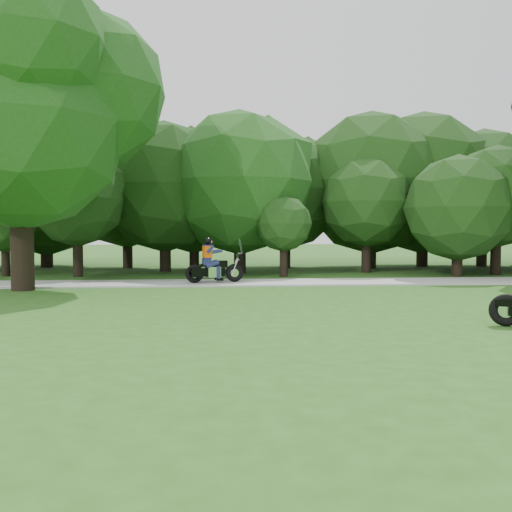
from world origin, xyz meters
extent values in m
plane|color=#295317|center=(0.00, 0.00, 0.00)|extent=(100.00, 100.00, 0.00)
cube|color=#ABABA6|center=(0.00, 8.00, 0.03)|extent=(60.00, 2.20, 0.06)
cylinder|color=black|center=(-2.04, 10.51, 0.67)|extent=(0.31, 0.31, 1.34)
sphere|color=#1A3911|center=(-2.04, 10.51, 2.04)|extent=(2.17, 2.17, 2.17)
cylinder|color=black|center=(-1.35, 15.32, 0.90)|extent=(0.47, 0.47, 1.80)
sphere|color=#1A3911|center=(-1.35, 15.32, 3.58)|extent=(5.49, 5.49, 5.49)
cylinder|color=black|center=(-12.78, 11.57, 0.66)|extent=(0.32, 0.32, 1.33)
sphere|color=#1A3911|center=(-12.78, 11.57, 2.08)|extent=(2.33, 2.33, 2.33)
cylinder|color=black|center=(4.66, 10.11, 0.65)|extent=(0.41, 0.41, 1.31)
sphere|color=#1A3911|center=(4.66, 10.11, 2.65)|extent=(4.12, 4.12, 4.12)
cylinder|color=black|center=(-12.61, 16.49, 0.90)|extent=(0.56, 0.56, 1.80)
sphere|color=#1A3911|center=(-12.61, 16.49, 4.17)|extent=(7.28, 7.28, 7.28)
cylinder|color=black|center=(-5.58, 14.50, 0.77)|extent=(0.44, 0.44, 1.54)
sphere|color=#1A3911|center=(-5.58, 14.50, 3.07)|extent=(4.72, 4.72, 4.72)
cylinder|color=black|center=(8.21, 15.37, 0.90)|extent=(0.49, 0.49, 1.80)
sphere|color=#1A3911|center=(8.21, 15.37, 3.70)|extent=(5.84, 5.84, 5.84)
cylinder|color=black|center=(6.57, 10.83, 0.90)|extent=(0.41, 0.41, 1.80)
sphere|color=#1A3911|center=(6.57, 10.83, 3.13)|extent=(4.10, 4.10, 4.10)
cylinder|color=black|center=(2.55, 14.73, 0.90)|extent=(0.53, 0.53, 1.80)
sphere|color=#1A3911|center=(2.55, 14.73, 3.94)|extent=(6.59, 6.59, 6.59)
cylinder|color=black|center=(-3.62, 12.64, 0.90)|extent=(0.50, 0.50, 1.80)
sphere|color=#204F16|center=(-3.62, 12.64, 3.77)|extent=(6.05, 6.05, 6.05)
cylinder|color=black|center=(-8.67, 15.48, 0.90)|extent=(0.45, 0.45, 1.80)
sphere|color=#1A3911|center=(-8.67, 15.48, 3.41)|extent=(4.96, 4.96, 4.96)
cylinder|color=black|center=(5.33, 15.58, 0.90)|extent=(0.54, 0.54, 1.80)
sphere|color=#1A3911|center=(5.33, 15.58, 4.02)|extent=(6.82, 6.82, 6.82)
cylinder|color=black|center=(1.67, 12.26, 0.86)|extent=(0.39, 0.39, 1.71)
sphere|color=#1A3911|center=(1.67, 12.26, 2.95)|extent=(3.80, 3.80, 3.80)
cylinder|color=black|center=(-6.79, 13.51, 0.90)|extent=(0.48, 0.48, 1.80)
sphere|color=#1A3911|center=(-6.79, 13.51, 3.63)|extent=(5.63, 5.63, 5.63)
cylinder|color=black|center=(-9.92, 11.13, 0.89)|extent=(0.38, 0.38, 1.79)
sphere|color=#1A3911|center=(-9.92, 11.13, 2.98)|extent=(3.67, 3.67, 3.67)
cylinder|color=black|center=(-10.50, 6.50, 2.10)|extent=(0.68, 0.68, 4.20)
sphere|color=#204F16|center=(-10.50, 6.50, 5.00)|extent=(6.40, 6.40, 6.40)
sphere|color=#204F16|center=(-8.74, 7.30, 6.20)|extent=(5.12, 5.12, 5.12)
sphere|color=#204F16|center=(-10.50, 6.50, 8.20)|extent=(3.52, 3.52, 3.52)
torus|color=black|center=(0.91, -0.61, 0.32)|extent=(0.65, 0.39, 0.63)
torus|color=black|center=(-5.36, 7.73, 0.37)|extent=(0.64, 0.29, 0.62)
torus|color=black|center=(-4.02, 8.00, 0.37)|extent=(0.64, 0.29, 0.62)
cube|color=black|center=(-4.85, 7.83, 0.41)|extent=(1.00, 0.40, 0.28)
cube|color=silver|center=(-4.72, 7.86, 0.41)|extent=(0.47, 0.38, 0.35)
cube|color=black|center=(-4.50, 7.90, 0.68)|extent=(0.50, 0.35, 0.23)
cube|color=black|center=(-4.96, 7.81, 0.64)|extent=(0.50, 0.37, 0.09)
cylinder|color=silver|center=(-3.99, 8.01, 0.68)|extent=(0.35, 0.11, 0.79)
cylinder|color=silver|center=(-3.84, 8.04, 1.05)|extent=(0.14, 0.56, 0.03)
cube|color=black|center=(-5.28, 7.55, 0.41)|extent=(0.38, 0.18, 0.30)
cube|color=black|center=(-5.35, 7.93, 0.41)|extent=(0.38, 0.18, 0.30)
cube|color=navy|center=(-4.96, 7.81, 0.76)|extent=(0.32, 0.38, 0.21)
cube|color=navy|center=(-4.94, 7.82, 1.08)|extent=(0.30, 0.41, 0.49)
cube|color=#E85104|center=(-4.94, 7.82, 1.10)|extent=(0.33, 0.45, 0.39)
sphere|color=black|center=(-4.92, 7.82, 1.45)|extent=(0.25, 0.25, 0.25)
camera|label=1|loc=(-4.76, -11.18, 1.94)|focal=40.00mm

